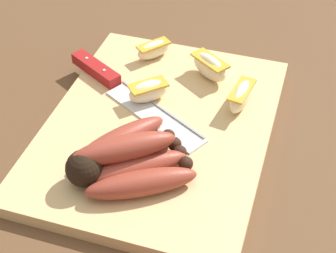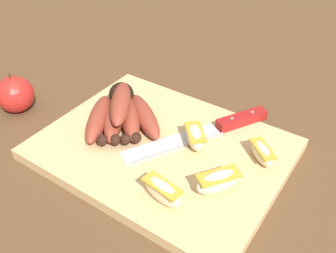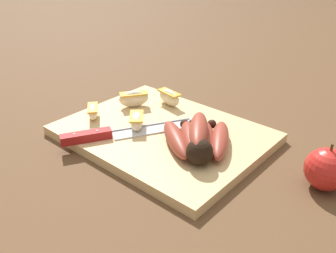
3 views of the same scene
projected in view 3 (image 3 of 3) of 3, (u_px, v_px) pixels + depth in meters
The scene contains 9 objects.
ground_plane at pixel (157, 137), 0.78m from camera, with size 6.00×6.00×0.00m, color brown.
cutting_board at pixel (163, 134), 0.77m from camera, with size 0.41×0.31×0.02m, color tan.
banana_bunch at pixel (198, 139), 0.69m from camera, with size 0.18×0.18×0.06m.
chefs_knife at pixel (110, 133), 0.74m from camera, with size 0.16×0.26×0.02m.
apple_wedge_near at pixel (93, 111), 0.81m from camera, with size 0.06×0.05×0.03m.
apple_wedge_middle at pixel (169, 97), 0.87m from camera, with size 0.07×0.03×0.04m.
apple_wedge_far at pixel (134, 98), 0.86m from camera, with size 0.06×0.07×0.04m.
apple_wedge_extra at pixel (137, 121), 0.77m from camera, with size 0.06×0.06×0.03m.
whole_apple at pixel (326, 169), 0.61m from camera, with size 0.07×0.07×0.09m.
Camera 3 is at (0.46, -0.50, 0.39)m, focal length 39.41 mm.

